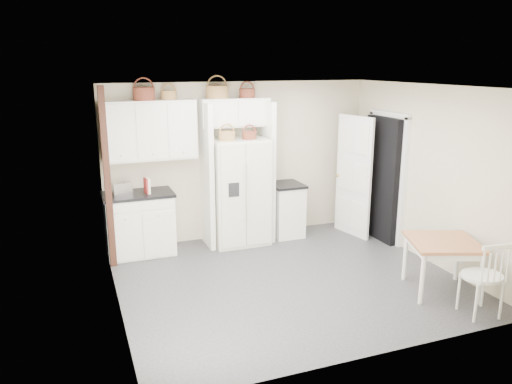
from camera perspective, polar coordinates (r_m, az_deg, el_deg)
name	(u,v)px	position (r m, az deg, el deg)	size (l,w,h in m)	color
floor	(288,279)	(6.99, 3.66, -9.91)	(4.50, 4.50, 0.00)	#2B2A30
ceiling	(291,87)	(6.37, 4.04, 11.90)	(4.50, 4.50, 0.00)	white
wall_back	(240,161)	(8.38, -1.82, 3.60)	(4.50, 4.50, 0.00)	beige
wall_left	(112,204)	(6.02, -16.09, -1.37)	(4.00, 4.00, 0.00)	beige
wall_right	(429,175)	(7.75, 19.19, 1.88)	(4.00, 4.00, 0.00)	beige
refrigerator	(239,191)	(8.11, -2.00, 0.06)	(0.89, 0.72, 1.73)	silver
base_cab_left	(140,225)	(7.92, -13.16, -3.66)	(1.01, 0.64, 0.94)	white
base_cab_right	(286,211)	(8.57, 3.41, -2.13)	(0.50, 0.59, 0.87)	white
dining_table	(441,266)	(6.93, 20.39, -7.94)	(0.84, 0.84, 0.70)	brown
windsor_chair	(482,276)	(6.44, 24.42, -8.72)	(0.48, 0.43, 0.98)	white
counter_left	(138,194)	(7.78, -13.37, -0.24)	(1.05, 0.68, 0.04)	black
counter_right	(286,185)	(8.45, 3.46, 0.84)	(0.54, 0.63, 0.04)	black
toaster	(122,189)	(7.69, -15.11, 0.36)	(0.27, 0.16, 0.19)	silver
cookbook_red	(146,186)	(7.69, -12.45, 0.69)	(0.03, 0.15, 0.23)	maroon
cookbook_cream	(148,186)	(7.69, -12.24, 0.73)	(0.03, 0.16, 0.24)	#F6E6CC
basket_upper_b	(144,94)	(7.71, -12.69, 10.89)	(0.32, 0.32, 0.19)	#592217
basket_upper_c	(169,95)	(7.77, -9.94, 10.85)	(0.24, 0.24, 0.14)	brown
basket_bridge_a	(217,92)	(7.95, -4.46, 11.32)	(0.35, 0.35, 0.20)	brown
basket_bridge_b	(247,93)	(8.10, -1.02, 11.23)	(0.25, 0.25, 0.14)	#592217
basket_fridge_a	(227,136)	(7.76, -3.35, 6.42)	(0.26, 0.26, 0.14)	brown
basket_fridge_b	(249,135)	(7.88, -0.77, 6.51)	(0.23, 0.23, 0.12)	#592217
upper_cabinet	(150,130)	(7.77, -12.05, 6.90)	(1.40, 0.34, 0.90)	white
bridge_cabinet	(234,112)	(8.05, -2.49, 9.08)	(1.12, 0.34, 0.45)	white
fridge_panel_left	(207,176)	(7.94, -5.62, 1.81)	(0.08, 0.60, 2.30)	white
fridge_panel_right	(267,171)	(8.25, 1.23, 2.37)	(0.08, 0.60, 2.30)	white
trim_post	(107,179)	(7.33, -16.62, 1.39)	(0.09, 0.09, 2.60)	#351B14
doorway_void	(383,179)	(8.52, 14.33, 1.45)	(0.18, 0.85, 2.05)	black
door_slab	(354,177)	(8.60, 11.09, 1.75)	(0.80, 0.04, 2.05)	white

